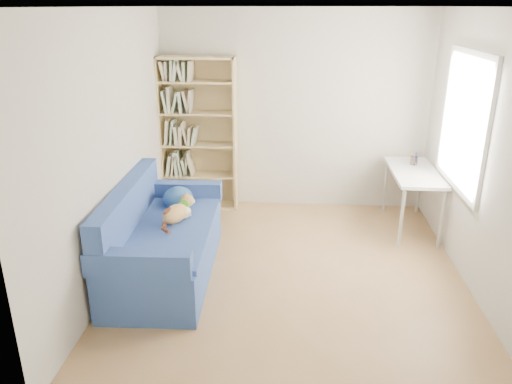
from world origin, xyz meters
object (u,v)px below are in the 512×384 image
desk (414,177)px  pen_cup (414,160)px  sofa (162,241)px  bookshelf (199,141)px

desk → pen_cup: bearing=80.6°
sofa → pen_cup: size_ratio=11.42×
sofa → bookshelf: bookshelf is taller
pen_cup → sofa: bearing=-150.9°
sofa → bookshelf: size_ratio=0.97×
sofa → bookshelf: bearing=86.3°
desk → pen_cup: pen_cup is taller
sofa → desk: bearing=23.7°
sofa → desk: size_ratio=1.65×
pen_cup → bookshelf: bearing=173.9°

